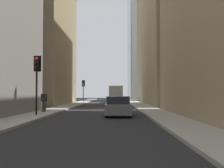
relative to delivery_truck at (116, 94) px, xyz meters
The scene contains 11 objects.
ground_plane 19.21m from the delivery_truck, behind, with size 135.00×135.00×0.00m, color #262628.
sidewalk_right 20.04m from the delivery_truck, 162.84° to the left, with size 90.00×2.20×0.14m, color #A8A399.
sidewalk_left 19.40m from the delivery_truck, behind, with size 90.00×2.20×0.14m, color #A8A399.
building_left_far 19.27m from the delivery_truck, 35.59° to the right, with size 13.56×10.00×24.95m.
building_right_midfar 17.00m from the delivery_truck, 122.89° to the left, with size 17.94×10.50×21.35m.
delivery_truck is the anchor object (origin of this frame).
hatchback_grey 26.98m from the delivery_truck, behind, with size 4.30×1.78×1.42m.
traffic_light_foreground 28.60m from the delivery_truck, 168.68° to the left, with size 0.43×0.52×4.10m.
traffic_light_midblock 5.83m from the delivery_truck, 86.39° to the left, with size 0.43×0.52×3.76m.
pedestrian 25.43m from the delivery_truck, 166.48° to the left, with size 0.26×0.44×1.70m.
discarded_bottle 16.59m from the delivery_truck, behind, with size 0.07×0.07×0.27m.
Camera 1 is at (-27.37, -1.14, 1.64)m, focal length 43.30 mm.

